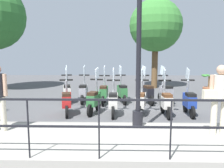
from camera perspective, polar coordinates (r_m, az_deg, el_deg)
The scene contains 19 objects.
ground_plane at distance 8.06m, azimuth 3.54°, elevation -6.55°, with size 28.00×28.00×0.00m, color #4C4C4F.
promenade_walkway at distance 5.03m, azimuth 4.91°, elevation -14.38°, with size 2.20×20.00×0.15m.
fence_railing at distance 3.78m, azimuth 6.02°, elevation -8.71°, with size 0.04×16.03×1.07m.
lamp_post_near at distance 5.45m, azimuth 7.00°, elevation 9.14°, with size 0.26×0.90×4.41m.
pedestrian_with_bag at distance 5.44m, azimuth 26.22°, elevation -2.48°, with size 0.32×0.65×1.59m.
tree_distant at distance 13.50m, azimuth 11.33°, elevation 14.66°, with size 3.08×3.08×5.25m.
potted_palm at distance 11.39m, azimuth 23.99°, elevation -0.80°, with size 1.06×0.66×1.05m.
scooter_near_0 at distance 7.56m, azimuth 19.51°, elevation -4.15°, with size 1.23×0.44×1.54m.
scooter_near_1 at distance 7.24m, azimuth 13.87°, elevation -4.43°, with size 1.23×0.44×1.54m.
scooter_near_2 at distance 7.20m, azimuth 7.54°, elevation -4.35°, with size 1.22×0.49×1.54m.
scooter_near_3 at distance 7.09m, azimuth 0.31°, elevation -4.46°, with size 1.23×0.44×1.54m.
scooter_near_4 at distance 7.37m, azimuth -4.70°, elevation -4.04°, with size 1.22×0.51×1.54m.
scooter_near_5 at distance 7.34m, azimuth -11.77°, elevation -4.23°, with size 1.22×0.50×1.54m.
scooter_far_0 at distance 9.08m, azimuth 13.87°, elevation -2.07°, with size 1.20×0.53×1.54m.
scooter_far_1 at distance 8.98m, azimuth 9.08°, elevation -2.04°, with size 1.19×0.55×1.54m.
scooter_far_2 at distance 8.99m, azimuth 2.62°, elevation -1.95°, with size 1.22×0.50×1.54m.
scooter_far_3 at distance 8.79m, azimuth -2.16°, elevation -2.16°, with size 1.23×0.44×1.54m.
scooter_far_4 at distance 9.09m, azimuth -7.46°, elevation -1.90°, with size 1.23×0.44×1.54m.
scooter_far_5 at distance 9.22m, azimuth -11.64°, elevation -1.86°, with size 1.21×0.51×1.54m.
Camera 1 is at (-7.82, 0.30, 1.94)m, focal length 35.00 mm.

